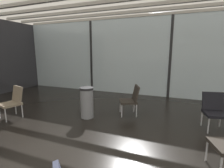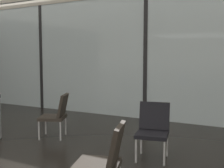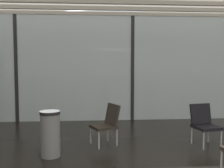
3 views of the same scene
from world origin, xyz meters
name	(u,v)px [view 1 (image 1 of 3)]	position (x,y,z in m)	size (l,w,h in m)	color
glass_curtain_wall	(170,58)	(0.00, 5.20, 1.61)	(14.00, 0.08, 3.21)	silver
window_mullion_0	(92,57)	(-3.50, 5.20, 1.61)	(0.10, 0.12, 3.21)	black
window_mullion_1	(170,58)	(0.00, 5.20, 1.61)	(0.10, 0.12, 3.21)	black
parked_airplane	(159,47)	(-0.92, 9.92, 2.17)	(14.25, 4.34, 4.34)	#B2BCD6
lounge_chair_1	(13,100)	(-3.95, 1.37, 0.49)	(0.61, 0.64, 0.87)	#7F705B
lounge_chair_3	(214,109)	(1.15, 2.58, 0.49)	(0.58, 0.61, 0.87)	black
lounge_chair_4	(131,98)	(-0.92, 2.75, 0.49)	(0.68, 0.65, 0.87)	#28231E
trash_bin	(87,102)	(-2.02, 2.10, 0.43)	(0.38, 0.38, 0.86)	slate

